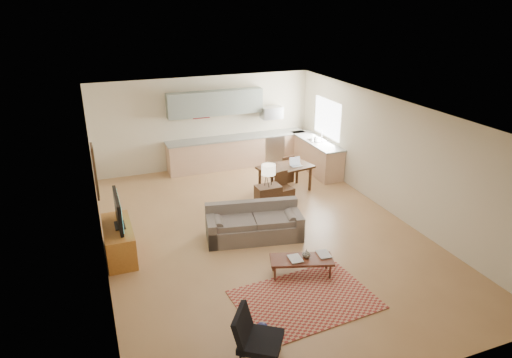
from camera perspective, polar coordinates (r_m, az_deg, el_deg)
name	(u,v)px	position (r m, az deg, el deg)	size (l,w,h in m)	color
room	(261,175)	(9.46, 0.65, 0.49)	(9.00, 9.00, 9.00)	#A27348
kitchen_counter_back	(238,151)	(13.74, -2.32, 3.47)	(4.26, 0.64, 0.92)	tan
kitchen_counter_right	(316,155)	(13.50, 7.52, 2.95)	(0.64, 2.26, 0.92)	tan
kitchen_range	(271,148)	(14.12, 1.92, 3.94)	(0.62, 0.62, 0.90)	#A5A8AD
kitchen_microwave	(271,113)	(13.84, 1.95, 8.30)	(0.62, 0.40, 0.35)	#A5A8AD
upper_cabinets	(215,103)	(13.31, -5.10, 9.45)	(2.80, 0.34, 0.70)	gray
window_right	(327,118)	(13.33, 8.90, 7.52)	(0.02, 1.40, 1.05)	white
wall_art_left	(95,172)	(9.64, -19.45, 0.89)	(0.06, 0.42, 1.10)	olive
triptych	(201,110)	(13.39, -6.91, 8.57)	(1.70, 0.04, 0.50)	beige
rug	(305,299)	(8.06, 6.17, -14.74)	(2.29, 1.59, 0.02)	maroon
sofa	(254,223)	(9.66, -0.24, -5.47)	(2.09, 0.91, 0.73)	#645850
coffee_table	(301,267)	(8.59, 5.68, -10.85)	(1.15, 0.46, 0.35)	#482013
book_a	(289,260)	(8.42, 4.21, -10.04)	(0.25, 0.32, 0.03)	maroon
book_b	(318,255)	(8.62, 7.77, -9.40)	(0.26, 0.33, 0.02)	navy
vase	(306,253)	(8.51, 6.31, -9.24)	(0.18, 0.18, 0.16)	black
armchair	(261,337)	(6.73, 0.61, -19.16)	(0.67, 0.67, 0.77)	black
tv_credenza	(119,241)	(9.45, -16.77, -7.41)	(0.54, 1.40, 0.65)	#9A591F
tv	(118,211)	(9.17, -16.87, -3.84)	(0.11, 1.08, 0.65)	black
console_table	(268,199)	(10.79, 1.53, -2.53)	(0.58, 0.39, 0.68)	#352013
table_lamp	(268,175)	(10.56, 1.56, 0.49)	(0.33, 0.33, 0.54)	beige
dining_table	(285,179)	(11.97, 3.64, 0.03)	(1.38, 0.79, 0.70)	#352013
dining_chair_near	(285,188)	(11.28, 3.62, -1.13)	(0.38, 0.39, 0.79)	#352013
dining_chair_far	(285,168)	(12.64, 3.67, 1.40)	(0.37, 0.39, 0.77)	#352013
laptop	(297,162)	(11.84, 5.10, 2.11)	(0.29, 0.22, 0.22)	#A5A8AD
soap_bottle	(316,139)	(13.19, 7.49, 5.03)	(0.10, 0.10, 0.19)	beige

